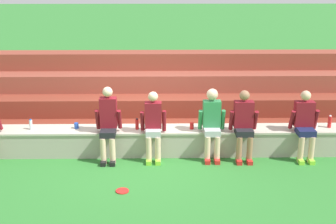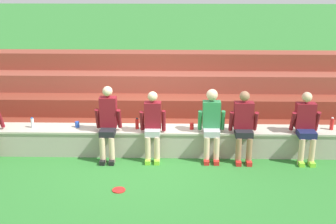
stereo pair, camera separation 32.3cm
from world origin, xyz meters
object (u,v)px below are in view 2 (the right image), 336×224
water_bottle_near_left (332,124)px  plastic_cup_left_end (77,124)px  person_center (153,124)px  plastic_cup_right_end (317,128)px  water_bottle_mid_left (137,124)px  water_bottle_mid_right (32,123)px  person_far_right (244,124)px  person_right_of_center (212,122)px  frisbee (119,190)px  person_left_of_center (108,122)px  plastic_cup_middle (192,126)px  person_rightmost_edge (306,125)px

water_bottle_near_left → plastic_cup_left_end: bearing=179.7°
person_center → plastic_cup_right_end: (3.23, 0.25, -0.13)m
water_bottle_mid_left → water_bottle_mid_right: water_bottle_mid_left is taller
person_far_right → plastic_cup_left_end: (-3.29, 0.33, -0.15)m
water_bottle_mid_right → plastic_cup_left_end: water_bottle_mid_right is taller
person_right_of_center → frisbee: bearing=-140.1°
person_right_of_center → water_bottle_mid_left: bearing=170.9°
person_left_of_center → frisbee: person_left_of_center is taller
plastic_cup_middle → plastic_cup_right_end: bearing=-0.3°
person_center → plastic_cup_middle: 0.81m
water_bottle_mid_left → water_bottle_mid_right: (-2.10, 0.01, -0.00)m
water_bottle_mid_left → frisbee: size_ratio=1.00×
water_bottle_mid_right → plastic_cup_left_end: (0.89, 0.05, -0.04)m
plastic_cup_right_end → plastic_cup_middle: (-2.47, 0.01, 0.00)m
person_far_right → person_rightmost_edge: (1.19, 0.02, -0.01)m
person_right_of_center → person_far_right: size_ratio=1.02×
person_rightmost_edge → plastic_cup_middle: 2.19m
water_bottle_near_left → plastic_cup_middle: 2.77m
person_rightmost_edge → water_bottle_mid_left: size_ratio=6.02×
person_center → water_bottle_mid_left: size_ratio=6.05×
person_left_of_center → water_bottle_mid_right: size_ratio=6.67×
person_right_of_center → plastic_cup_middle: 0.46m
water_bottle_mid_left → plastic_cup_left_end: bearing=177.2°
water_bottle_near_left → plastic_cup_left_end: 5.08m
person_center → person_right_of_center: bearing=1.9°
person_center → frisbee: (-0.51, -1.34, -0.71)m
plastic_cup_left_end → frisbee: (1.04, -1.67, -0.58)m
person_far_right → person_rightmost_edge: bearing=1.1°
water_bottle_mid_left → water_bottle_near_left: size_ratio=0.88×
water_bottle_mid_left → plastic_cup_left_end: 1.22m
person_right_of_center → person_far_right: bearing=-3.3°
person_rightmost_edge → plastic_cup_left_end: size_ratio=11.67×
plastic_cup_middle → plastic_cup_left_end: (-2.30, 0.07, -0.01)m
person_left_of_center → plastic_cup_middle: person_left_of_center is taller
person_right_of_center → plastic_cup_left_end: person_right_of_center is taller
person_right_of_center → water_bottle_mid_left: size_ratio=6.23×
person_rightmost_edge → water_bottle_mid_right: 5.38m
water_bottle_near_left → water_bottle_mid_right: water_bottle_near_left is taller
person_far_right → frisbee: bearing=-149.3°
frisbee → person_left_of_center: bearing=104.9°
person_right_of_center → person_center: bearing=-178.1°
person_center → person_rightmost_edge: bearing=0.5°
person_far_right → water_bottle_near_left: 1.81m
water_bottle_mid_right → plastic_cup_middle: size_ratio=1.67×
person_left_of_center → plastic_cup_left_end: person_left_of_center is taller
person_far_right → frisbee: (-2.25, -1.34, -0.72)m
frisbee → person_rightmost_edge: bearing=21.6°
plastic_cup_left_end → water_bottle_near_left: bearing=-0.3°
person_right_of_center → person_rightmost_edge: (1.80, -0.01, -0.03)m
person_far_right → plastic_cup_left_end: bearing=174.3°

